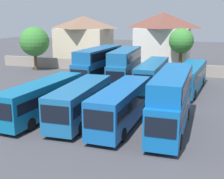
{
  "coord_description": "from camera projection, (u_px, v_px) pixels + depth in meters",
  "views": [
    {
      "loc": [
        9.01,
        -24.75,
        9.45
      ],
      "look_at": [
        0.0,
        3.0,
        2.35
      ],
      "focal_mm": 50.13,
      "sensor_mm": 36.0,
      "label": 1
    }
  ],
  "objects": [
    {
      "name": "bus_4",
      "position": [
        172.0,
        98.0,
        25.37
      ],
      "size": [
        2.54,
        10.87,
        4.87
      ],
      "rotation": [
        0.0,
        0.0,
        -1.57
      ],
      "color": "#0F5BA7",
      "rests_on": "ground"
    },
    {
      "name": "house_terrace_left",
      "position": [
        84.0,
        40.0,
        59.84
      ],
      "size": [
        9.84,
        8.3,
        9.03
      ],
      "color": "beige",
      "rests_on": "ground"
    },
    {
      "name": "bus_7",
      "position": [
        152.0,
        74.0,
        40.17
      ],
      "size": [
        2.67,
        11.8,
        3.4
      ],
      "rotation": [
        0.0,
        0.0,
        -1.56
      ],
      "color": "#156197",
      "rests_on": "ground"
    },
    {
      "name": "bus_3",
      "position": [
        122.0,
        104.0,
        26.63
      ],
      "size": [
        2.83,
        10.7,
        3.43
      ],
      "rotation": [
        0.0,
        0.0,
        -1.6
      ],
      "color": "#145AA6",
      "rests_on": "ground"
    },
    {
      "name": "bus_5",
      "position": [
        98.0,
        64.0,
        42.25
      ],
      "size": [
        3.39,
        11.23,
        4.95
      ],
      "rotation": [
        0.0,
        0.0,
        -1.64
      ],
      "color": "#155794",
      "rests_on": "ground"
    },
    {
      "name": "tree_right_of_lot",
      "position": [
        181.0,
        41.0,
        50.37
      ],
      "size": [
        4.01,
        4.01,
        7.21
      ],
      "color": "brown",
      "rests_on": "ground"
    },
    {
      "name": "bus_2",
      "position": [
        80.0,
        101.0,
        27.8
      ],
      "size": [
        2.86,
        10.16,
        3.35
      ],
      "rotation": [
        0.0,
        0.0,
        -1.54
      ],
      "color": "#1A5F95",
      "rests_on": "ground"
    },
    {
      "name": "bus_6",
      "position": [
        125.0,
        66.0,
        41.39
      ],
      "size": [
        3.04,
        10.24,
        4.88
      ],
      "rotation": [
        0.0,
        0.0,
        -1.52
      ],
      "color": "#1A5E96",
      "rests_on": "ground"
    },
    {
      "name": "depot_boundary_wall",
      "position": [
        153.0,
        68.0,
        50.25
      ],
      "size": [
        56.0,
        0.5,
        1.8
      ],
      "primitive_type": "cube",
      "color": "gray",
      "rests_on": "ground"
    },
    {
      "name": "bus_1",
      "position": [
        43.0,
        97.0,
        29.04
      ],
      "size": [
        3.19,
        11.45,
        3.3
      ],
      "rotation": [
        0.0,
        0.0,
        -1.64
      ],
      "color": "#0E6395",
      "rests_on": "ground"
    },
    {
      "name": "tree_left_of_lot",
      "position": [
        35.0,
        42.0,
        52.45
      ],
      "size": [
        4.91,
        4.91,
        7.35
      ],
      "color": "brown",
      "rests_on": "ground"
    },
    {
      "name": "house_terrace_centre",
      "position": [
        163.0,
        39.0,
        56.32
      ],
      "size": [
        9.77,
        7.65,
        9.71
      ],
      "color": "silver",
      "rests_on": "ground"
    },
    {
      "name": "ground",
      "position": [
        145.0,
        82.0,
        44.44
      ],
      "size": [
        140.0,
        140.0,
        0.0
      ],
      "primitive_type": "plane",
      "color": "#424247"
    },
    {
      "name": "bus_8",
      "position": [
        190.0,
        77.0,
        38.64
      ],
      "size": [
        3.54,
        11.9,
        3.26
      ],
      "rotation": [
        0.0,
        0.0,
        -1.66
      ],
      "color": "#0C619B",
      "rests_on": "ground"
    }
  ]
}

